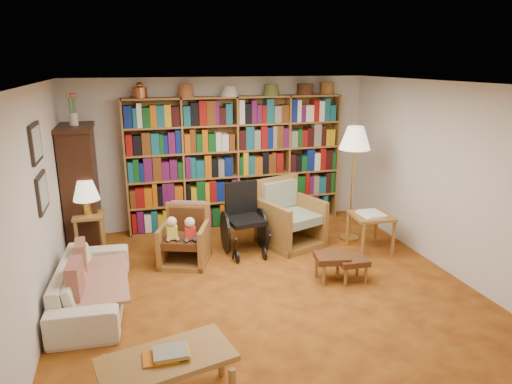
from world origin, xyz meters
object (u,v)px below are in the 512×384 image
object	(u,v)px
armchair_leather	(184,239)
side_table_papers	(371,220)
footstool_a	(331,260)
coffee_table	(167,363)
wheelchair	(244,220)
armchair_sage	(289,219)
floor_lamp	(355,143)
side_table_lamp	(90,226)
footstool_b	(352,262)
sofa	(92,283)

from	to	relation	value
armchair_leather	side_table_papers	world-z (taller)	armchair_leather
footstool_a	coffee_table	xyz separation A→B (m)	(-2.24, -1.68, 0.10)
armchair_leather	wheelchair	distance (m)	0.93
armchair_sage	floor_lamp	world-z (taller)	floor_lamp
floor_lamp	armchair_sage	bearing A→B (deg)	171.49
side_table_lamp	armchair_sage	bearing A→B (deg)	-4.36
footstool_b	coffee_table	distance (m)	2.94
armchair_leather	floor_lamp	bearing A→B (deg)	2.59
wheelchair	side_table_papers	xyz separation A→B (m)	(1.82, -0.51, 0.01)
side_table_lamp	footstool_b	bearing A→B (deg)	-27.59
sofa	armchair_sage	bearing A→B (deg)	-63.20
armchair_leather	footstool_b	world-z (taller)	armchair_leather
footstool_a	footstool_b	size ratio (longest dim) A/B	1.19
footstool_a	side_table_papers	bearing A→B (deg)	37.50
floor_lamp	wheelchair	bearing A→B (deg)	179.38
wheelchair	side_table_papers	world-z (taller)	wheelchair
armchair_leather	wheelchair	xyz separation A→B (m)	(0.91, 0.14, 0.13)
wheelchair	side_table_papers	size ratio (longest dim) A/B	1.69
armchair_leather	coffee_table	world-z (taller)	armchair_leather
side_table_lamp	armchair_sage	world-z (taller)	armchair_sage
armchair_sage	coffee_table	xyz separation A→B (m)	(-2.14, -3.06, 0.00)
floor_lamp	footstool_b	distance (m)	1.97
sofa	wheelchair	xyz separation A→B (m)	(2.08, 1.07, 0.20)
side_table_lamp	coffee_table	distance (m)	3.38
armchair_leather	armchair_sage	size ratio (longest dim) A/B	0.80
coffee_table	side_table_papers	bearing A→B (deg)	37.08
floor_lamp	coffee_table	xyz separation A→B (m)	(-3.13, -2.92, -1.17)
floor_lamp	side_table_lamp	bearing A→B (deg)	174.59
wheelchair	floor_lamp	xyz separation A→B (m)	(1.74, -0.02, 1.09)
footstool_b	coffee_table	world-z (taller)	coffee_table
coffee_table	floor_lamp	bearing A→B (deg)	42.99
sofa	coffee_table	xyz separation A→B (m)	(0.69, -1.86, 0.12)
side_table_papers	footstool_a	world-z (taller)	side_table_papers
side_table_lamp	footstool_a	bearing A→B (deg)	-28.00
floor_lamp	side_table_papers	world-z (taller)	floor_lamp
sofa	coffee_table	distance (m)	1.99
side_table_lamp	floor_lamp	size ratio (longest dim) A/B	0.36
sofa	wheelchair	size ratio (longest dim) A/B	1.76
footstool_a	footstool_b	world-z (taller)	footstool_a
armchair_sage	footstool_b	xyz separation A→B (m)	(0.34, -1.49, -0.12)
armchair_leather	floor_lamp	distance (m)	2.92
sofa	side_table_papers	distance (m)	3.95
armchair_leather	side_table_papers	size ratio (longest dim) A/B	1.41
side_table_lamp	coffee_table	bearing A→B (deg)	-76.45
side_table_papers	sofa	bearing A→B (deg)	-171.78
side_table_lamp	armchair_leather	world-z (taller)	armchair_leather
side_table_papers	footstool_b	size ratio (longest dim) A/B	1.56
wheelchair	armchair_leather	bearing A→B (deg)	-171.33
armchair_leather	coffee_table	distance (m)	2.84
wheelchair	coffee_table	world-z (taller)	wheelchair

